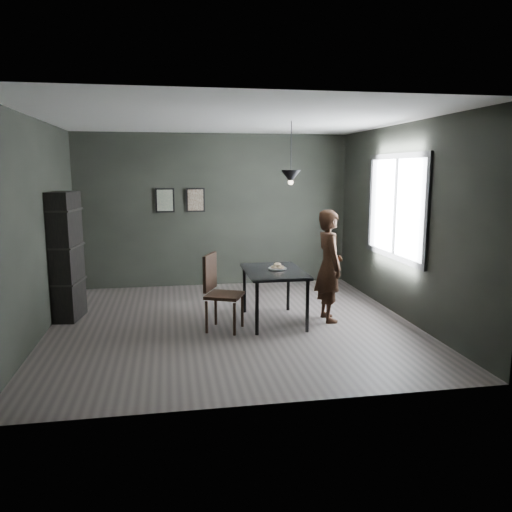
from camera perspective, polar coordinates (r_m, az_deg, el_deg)
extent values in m
plane|color=#393431|center=(7.11, -2.73, -7.72)|extent=(5.00, 5.00, 0.00)
cube|color=black|center=(9.30, -4.75, 5.20)|extent=(5.00, 0.10, 2.80)
cube|color=silver|center=(6.81, -2.93, 15.36)|extent=(5.00, 5.00, 0.02)
cube|color=white|center=(7.70, 15.68, 5.42)|extent=(0.02, 1.80, 1.40)
cube|color=black|center=(7.70, 15.62, 5.43)|extent=(0.04, 1.96, 1.56)
cube|color=black|center=(7.02, 2.08, -1.78)|extent=(0.80, 1.20, 0.04)
cylinder|color=black|center=(6.53, 0.11, -6.04)|extent=(0.05, 0.05, 0.71)
cylinder|color=black|center=(6.68, 5.90, -5.74)|extent=(0.05, 0.05, 0.71)
cylinder|color=black|center=(7.56, -1.31, -3.84)|extent=(0.05, 0.05, 0.71)
cylinder|color=black|center=(7.69, 3.71, -3.63)|extent=(0.05, 0.05, 0.71)
cylinder|color=white|center=(7.08, 2.47, -1.48)|extent=(0.23, 0.23, 0.01)
torus|color=beige|center=(7.06, 2.83, -1.29)|extent=(0.11, 0.11, 0.04)
torus|color=beige|center=(7.08, 2.12, -1.26)|extent=(0.11, 0.11, 0.04)
torus|color=beige|center=(7.06, 2.48, -0.99)|extent=(0.11, 0.12, 0.05)
imported|color=black|center=(7.16, 8.36, -1.10)|extent=(0.40, 0.59, 1.60)
cube|color=black|center=(6.72, -3.61, -4.51)|extent=(0.59, 0.59, 0.04)
cube|color=black|center=(6.71, -5.29, -1.83)|extent=(0.22, 0.43, 0.49)
cylinder|color=black|center=(6.67, -5.67, -6.97)|extent=(0.04, 0.04, 0.44)
cylinder|color=black|center=(6.56, -2.48, -7.23)|extent=(0.04, 0.04, 0.44)
cylinder|color=black|center=(7.02, -4.62, -6.10)|extent=(0.04, 0.04, 0.44)
cylinder|color=black|center=(6.91, -1.58, -6.33)|extent=(0.04, 0.04, 0.44)
cube|color=black|center=(7.65, -20.97, -0.02)|extent=(0.43, 0.66, 1.84)
cylinder|color=black|center=(7.04, 4.03, 12.11)|extent=(0.01, 0.01, 0.75)
cone|color=black|center=(7.03, 3.99, 9.05)|extent=(0.28, 0.28, 0.18)
sphere|color=#FFE0B2|center=(7.04, 3.99, 8.40)|extent=(0.07, 0.07, 0.07)
cube|color=black|center=(9.22, -10.37, 6.28)|extent=(0.34, 0.03, 0.44)
cube|color=#405A4C|center=(9.20, -10.37, 6.28)|extent=(0.28, 0.01, 0.38)
cube|color=black|center=(9.23, -6.93, 6.38)|extent=(0.34, 0.03, 0.44)
cube|color=brown|center=(9.21, -6.92, 6.37)|extent=(0.28, 0.01, 0.38)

